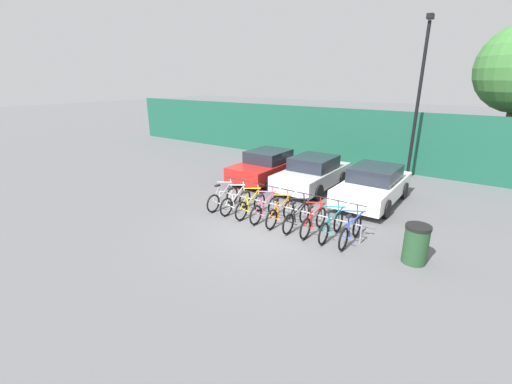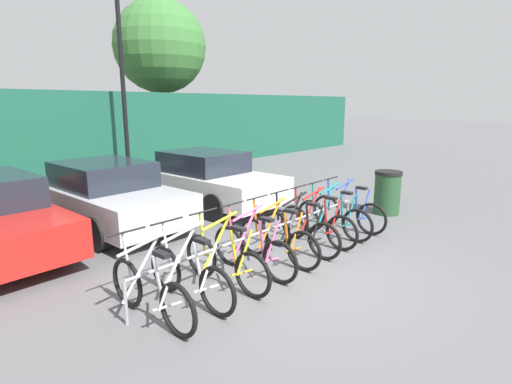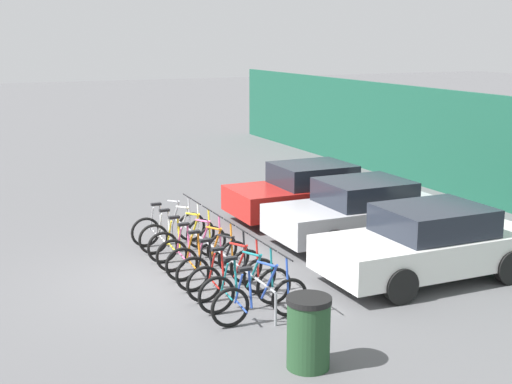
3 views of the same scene
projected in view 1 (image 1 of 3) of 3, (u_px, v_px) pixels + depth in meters
ground_plane at (270, 229)px, 10.81m from camera, size 120.00×120.00×0.00m
hoarding_wall at (372, 140)px, 17.65m from camera, size 36.00×0.16×2.99m
bike_rack at (282, 208)px, 11.16m from camera, size 5.35×0.04×0.57m
bicycle_silver at (223, 198)px, 12.41m from camera, size 0.68×1.71×1.05m
bicycle_white at (236, 201)px, 12.08m from camera, size 0.68×1.71×1.05m
bicycle_yellow at (251, 205)px, 11.72m from camera, size 0.68×1.71×1.05m
bicycle_pink at (265, 209)px, 11.39m from camera, size 0.68×1.71×1.05m
bicycle_orange at (280, 213)px, 11.06m from camera, size 0.68×1.71×1.05m
bicycle_black at (297, 217)px, 10.73m from camera, size 0.68×1.71×1.05m
bicycle_red at (314, 221)px, 10.40m from camera, size 0.68×1.71×1.05m
bicycle_teal at (331, 226)px, 10.08m from camera, size 0.68×1.71×1.05m
bicycle_blue at (351, 231)px, 9.76m from camera, size 0.68×1.71×1.05m
car_red at (267, 166)px, 15.67m from camera, size 1.91×3.98×1.40m
car_silver at (312, 173)px, 14.47m from camera, size 1.91×4.05×1.40m
car_white at (373, 185)px, 12.88m from camera, size 1.91×4.20×1.40m
lamp_post at (419, 94)px, 14.94m from camera, size 0.24×0.44×7.01m
trash_bin at (416, 244)px, 8.69m from camera, size 0.63×0.63×1.03m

